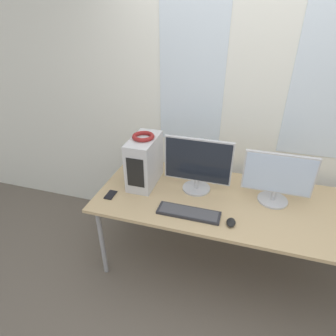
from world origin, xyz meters
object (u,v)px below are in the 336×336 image
at_px(pc_tower, 144,161).
at_px(monitor_right_near, 277,178).
at_px(monitor_main, 198,164).
at_px(mouse, 231,222).
at_px(keyboard, 189,213).
at_px(headphones, 143,136).
at_px(cell_phone, 111,195).

height_order(pc_tower, monitor_right_near, pc_tower).
height_order(pc_tower, monitor_main, monitor_main).
bearing_deg(mouse, monitor_main, 131.81).
bearing_deg(pc_tower, keyboard, -34.31).
distance_m(headphones, monitor_right_near, 1.12).
height_order(pc_tower, headphones, headphones).
xyz_separation_m(keyboard, cell_phone, (-0.68, 0.05, -0.01)).
height_order(pc_tower, mouse, pc_tower).
relative_size(pc_tower, monitor_main, 0.77).
relative_size(pc_tower, headphones, 2.32).
distance_m(headphones, mouse, 0.97).
relative_size(keyboard, cell_phone, 3.89).
distance_m(pc_tower, mouse, 0.89).
bearing_deg(pc_tower, mouse, -23.77).
height_order(headphones, mouse, headphones).
xyz_separation_m(pc_tower, keyboard, (0.48, -0.32, -0.20)).
bearing_deg(monitor_main, pc_tower, -177.16).
distance_m(pc_tower, monitor_right_near, 1.09).
relative_size(monitor_main, mouse, 5.63).
distance_m(headphones, monitor_main, 0.50).
bearing_deg(mouse, pc_tower, 156.23).
xyz_separation_m(mouse, cell_phone, (-1.01, 0.07, -0.01)).
xyz_separation_m(pc_tower, mouse, (0.80, -0.35, -0.20)).
xyz_separation_m(headphones, monitor_main, (0.46, 0.02, -0.20)).
bearing_deg(headphones, monitor_main, 2.73).
bearing_deg(keyboard, pc_tower, 145.69).
height_order(monitor_main, monitor_right_near, monitor_main).
bearing_deg(monitor_main, mouse, -48.19).
relative_size(keyboard, mouse, 4.84).
bearing_deg(cell_phone, monitor_main, 23.39).
relative_size(monitor_main, cell_phone, 4.53).
distance_m(monitor_main, keyboard, 0.42).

